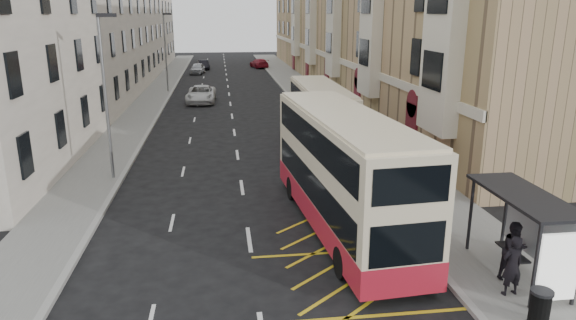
{
  "coord_description": "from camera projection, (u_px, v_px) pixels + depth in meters",
  "views": [
    {
      "loc": [
        -0.86,
        -13.64,
        8.14
      ],
      "look_at": [
        1.85,
        6.88,
        2.2
      ],
      "focal_mm": 32.0,
      "sensor_mm": 36.0,
      "label": 1
    }
  ],
  "objects": [
    {
      "name": "pavement_left",
      "position": [
        142.0,
        113.0,
        42.97
      ],
      "size": [
        3.0,
        120.0,
        0.15
      ],
      "primitive_type": "cube",
      "color": "slate",
      "rests_on": "ground"
    },
    {
      "name": "ground",
      "position": [
        257.0,
        296.0,
        15.35
      ],
      "size": [
        200.0,
        200.0,
        0.0
      ],
      "primitive_type": "plane",
      "color": "black",
      "rests_on": "ground"
    },
    {
      "name": "guard_railing",
      "position": [
        396.0,
        195.0,
        21.38
      ],
      "size": [
        0.06,
        6.56,
        1.01
      ],
      "color": "red",
      "rests_on": "pavement_right"
    },
    {
      "name": "terrace_left",
      "position": [
        101.0,
        29.0,
        55.22
      ],
      "size": [
        9.18,
        79.0,
        13.25
      ],
      "color": "beige",
      "rests_on": "ground"
    },
    {
      "name": "kerb_left",
      "position": [
        160.0,
        113.0,
        43.16
      ],
      "size": [
        0.25,
        120.0,
        0.15
      ],
      "primitive_type": "cube",
      "color": "gray",
      "rests_on": "ground"
    },
    {
      "name": "car_dark",
      "position": [
        203.0,
        65.0,
        76.68
      ],
      "size": [
        2.02,
        4.3,
        1.36
      ],
      "primitive_type": "imported",
      "rotation": [
        0.0,
        0.0,
        0.14
      ],
      "color": "black",
      "rests_on": "ground"
    },
    {
      "name": "terrace_right",
      "position": [
        357.0,
        19.0,
        58.38
      ],
      "size": [
        10.75,
        79.0,
        15.25
      ],
      "color": "tan",
      "rests_on": "ground"
    },
    {
      "name": "street_lamp_far",
      "position": [
        166.0,
        48.0,
        53.29
      ],
      "size": [
        0.93,
        0.18,
        8.0
      ],
      "color": "slate",
      "rests_on": "pavement_left"
    },
    {
      "name": "kerb_right",
      "position": [
        301.0,
        109.0,
        44.67
      ],
      "size": [
        0.25,
        120.0,
        0.15
      ],
      "primitive_type": "cube",
      "color": "gray",
      "rests_on": "ground"
    },
    {
      "name": "road_markings",
      "position": [
        228.0,
        87.0,
        58.23
      ],
      "size": [
        10.0,
        110.0,
        0.01
      ],
      "primitive_type": null,
      "color": "silver",
      "rests_on": "ground"
    },
    {
      "name": "pavement_right",
      "position": [
        323.0,
        109.0,
        44.92
      ],
      "size": [
        4.0,
        120.0,
        0.15
      ],
      "primitive_type": "cube",
      "color": "slate",
      "rests_on": "ground"
    },
    {
      "name": "white_van",
      "position": [
        201.0,
        94.0,
        48.29
      ],
      "size": [
        2.81,
        5.73,
        1.57
      ],
      "primitive_type": "imported",
      "rotation": [
        0.0,
        0.0,
        -0.04
      ],
      "color": "silver",
      "rests_on": "ground"
    },
    {
      "name": "car_red",
      "position": [
        259.0,
        63.0,
        79.06
      ],
      "size": [
        2.97,
        5.1,
        1.39
      ],
      "primitive_type": "imported",
      "rotation": [
        0.0,
        0.0,
        3.37
      ],
      "color": "maroon",
      "rests_on": "ground"
    },
    {
      "name": "pedestrian_near",
      "position": [
        512.0,
        266.0,
        14.9
      ],
      "size": [
        0.73,
        0.54,
        1.85
      ],
      "primitive_type": "imported",
      "rotation": [
        0.0,
        0.0,
        3.29
      ],
      "color": "black",
      "rests_on": "pavement_right"
    },
    {
      "name": "pedestrian_far",
      "position": [
        397.0,
        183.0,
        22.5
      ],
      "size": [
        1.02,
        0.75,
        1.61
      ],
      "primitive_type": "imported",
      "rotation": [
        0.0,
        0.0,
        2.7
      ],
      "color": "black",
      "rests_on": "pavement_right"
    },
    {
      "name": "pedestrian_mid",
      "position": [
        514.0,
        251.0,
        15.8
      ],
      "size": [
        1.05,
        0.9,
        1.87
      ],
      "primitive_type": "imported",
      "rotation": [
        0.0,
        0.0,
        0.23
      ],
      "color": "black",
      "rests_on": "pavement_right"
    },
    {
      "name": "double_decker_rear",
      "position": [
        320.0,
        119.0,
        30.61
      ],
      "size": [
        2.4,
        10.22,
        4.07
      ],
      "rotation": [
        0.0,
        0.0,
        -0.01
      ],
      "color": "beige",
      "rests_on": "ground"
    },
    {
      "name": "bus_shelter",
      "position": [
        533.0,
        220.0,
        15.43
      ],
      "size": [
        1.65,
        4.25,
        2.7
      ],
      "color": "black",
      "rests_on": "pavement_right"
    },
    {
      "name": "double_decker_front",
      "position": [
        343.0,
        172.0,
        19.46
      ],
      "size": [
        3.54,
        11.71,
        4.6
      ],
      "rotation": [
        0.0,
        0.0,
        0.08
      ],
      "color": "beige",
      "rests_on": "ground"
    },
    {
      "name": "street_lamp_near",
      "position": [
        106.0,
        89.0,
        24.71
      ],
      "size": [
        0.93,
        0.18,
        8.0
      ],
      "color": "slate",
      "rests_on": "pavement_left"
    },
    {
      "name": "car_silver",
      "position": [
        197.0,
        68.0,
        71.18
      ],
      "size": [
        2.21,
        4.53,
        1.49
      ],
      "primitive_type": "imported",
      "rotation": [
        0.0,
        0.0,
        -0.11
      ],
      "color": "#AAADB1",
      "rests_on": "ground"
    },
    {
      "name": "litter_bin",
      "position": [
        540.0,
        307.0,
        13.58
      ],
      "size": [
        0.6,
        0.6,
        0.99
      ],
      "color": "black",
      "rests_on": "pavement_right"
    }
  ]
}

